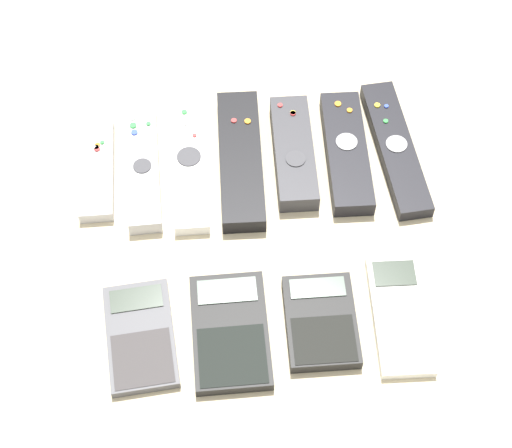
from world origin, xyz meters
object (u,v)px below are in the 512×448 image
object	(u,v)px
remote_4	(294,152)
remote_6	(395,148)
remote_1	(143,169)
remote_0	(97,170)
remote_5	(346,152)
remote_2	(189,164)
calculator_1	(230,332)
calculator_2	(321,321)
calculator_3	(400,315)
calculator_0	(140,336)
remote_3	(241,159)

from	to	relation	value
remote_4	remote_6	xyz separation A→B (m)	(0.14, -0.00, -0.00)
remote_1	remote_4	distance (m)	0.20
remote_0	remote_5	bearing A→B (deg)	-0.09
remote_2	calculator_1	distance (m)	0.25
calculator_1	remote_5	bearing A→B (deg)	54.92
remote_0	remote_6	world-z (taller)	remote_6
remote_2	calculator_1	world-z (taller)	remote_2
remote_4	remote_5	xyz separation A→B (m)	(0.07, -0.01, -0.00)
calculator_1	calculator_2	distance (m)	0.11
remote_0	calculator_3	world-z (taller)	remote_0
remote_1	calculator_0	world-z (taller)	remote_1
calculator_0	calculator_3	bearing A→B (deg)	-4.39
remote_2	remote_5	bearing A→B (deg)	0.29
remote_0	remote_2	distance (m)	0.12
remote_0	calculator_2	bearing A→B (deg)	-42.52
remote_6	calculator_1	xyz separation A→B (m)	(-0.24, -0.24, -0.00)
calculator_1	calculator_0	bearing A→B (deg)	177.63
remote_2	remote_1	bearing A→B (deg)	-174.38
calculator_1	calculator_3	bearing A→B (deg)	1.35
calculator_2	calculator_0	bearing A→B (deg)	-179.36
remote_6	calculator_2	size ratio (longest dim) A/B	1.82
remote_6	calculator_2	distance (m)	0.28
remote_6	calculator_0	size ratio (longest dim) A/B	1.56
calculator_0	calculator_2	xyz separation A→B (m)	(0.21, -0.00, 0.00)
remote_0	calculator_1	world-z (taller)	remote_0
calculator_0	calculator_2	distance (m)	0.21
remote_6	calculator_3	world-z (taller)	remote_6
remote_4	calculator_3	bearing A→B (deg)	-66.80
calculator_1	calculator_2	world-z (taller)	calculator_2
remote_2	calculator_1	size ratio (longest dim) A/B	1.43
remote_4	calculator_2	size ratio (longest dim) A/B	1.44
remote_3	calculator_3	distance (m)	0.29
remote_2	remote_0	bearing A→B (deg)	-179.62
calculator_1	calculator_3	xyz separation A→B (m)	(0.20, 0.00, -0.00)
remote_3	remote_4	distance (m)	0.07
remote_0	remote_5	size ratio (longest dim) A/B	0.81
remote_5	calculator_1	xyz separation A→B (m)	(-0.18, -0.24, -0.00)
remote_5	calculator_0	world-z (taller)	remote_5
remote_4	remote_3	bearing A→B (deg)	-174.84
remote_1	remote_5	bearing A→B (deg)	-0.27
remote_3	calculator_3	xyz separation A→B (m)	(0.17, -0.24, -0.01)
remote_2	remote_3	xyz separation A→B (m)	(0.07, -0.00, 0.00)
remote_5	calculator_3	distance (m)	0.24
remote_1	remote_3	distance (m)	0.13
remote_5	remote_3	bearing A→B (deg)	-178.14
calculator_1	remote_4	bearing A→B (deg)	67.72
remote_3	remote_4	bearing A→B (deg)	5.71
remote_1	remote_2	distance (m)	0.06
remote_4	remote_5	bearing A→B (deg)	-2.68
remote_3	calculator_2	world-z (taller)	remote_3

